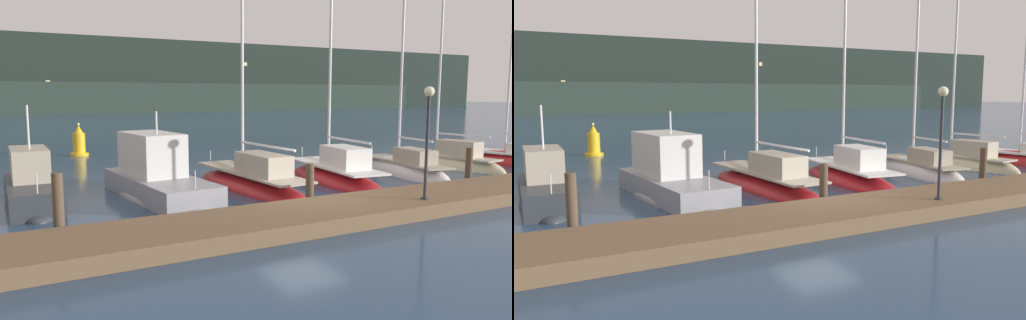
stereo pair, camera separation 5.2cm
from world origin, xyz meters
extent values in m
plane|color=navy|center=(0.00, 0.00, 0.00)|extent=(400.00, 400.00, 0.00)
cube|color=brown|center=(0.00, -2.03, 0.23)|extent=(38.54, 2.80, 0.45)
cylinder|color=#4C3D2D|center=(-7.88, -0.38, 0.90)|extent=(0.28, 0.28, 1.81)
cylinder|color=#4C3D2D|center=(0.00, -0.38, 0.77)|extent=(0.28, 0.28, 1.53)
cylinder|color=#4C3D2D|center=(7.88, -0.38, 0.82)|extent=(0.28, 0.28, 1.64)
ellipsoid|color=#2D3338|center=(-8.14, 4.48, 0.00)|extent=(1.78, 5.60, 0.99)
cube|color=#2D3338|center=(-8.14, 4.48, 0.42)|extent=(1.64, 5.04, 0.85)
cube|color=#A39984|center=(-8.13, 5.04, 1.40)|extent=(1.20, 2.47, 1.10)
cube|color=black|center=(-8.12, 6.15, 1.56)|extent=(1.04, 0.24, 0.50)
cylinder|color=silver|center=(-8.14, 4.59, 2.69)|extent=(0.07, 0.07, 1.49)
cylinder|color=silver|center=(-8.16, 2.13, 1.15)|extent=(0.04, 0.04, 0.60)
ellipsoid|color=gray|center=(-3.87, 3.74, 0.00)|extent=(2.96, 7.17, 1.01)
cube|color=gray|center=(-3.87, 3.74, 0.39)|extent=(2.71, 6.45, 0.79)
cube|color=silver|center=(-3.93, 4.44, 1.58)|extent=(1.86, 3.20, 1.58)
cube|color=black|center=(-4.06, 5.83, 1.81)|extent=(1.43, 0.42, 0.70)
cylinder|color=silver|center=(-3.88, 3.88, 2.77)|extent=(0.07, 0.07, 0.82)
cylinder|color=silver|center=(-3.61, 0.82, 1.09)|extent=(0.04, 0.04, 0.60)
ellipsoid|color=red|center=(-0.12, 3.62, 0.00)|extent=(2.19, 8.15, 1.11)
cube|color=#A39984|center=(-0.12, 3.62, 0.70)|extent=(1.84, 6.85, 0.08)
cube|color=#A39984|center=(-0.09, 2.65, 1.14)|extent=(1.23, 2.63, 0.80)
cylinder|color=silver|center=(-0.14, 4.27, 5.96)|extent=(0.12, 0.12, 10.53)
cylinder|color=silver|center=(-0.08, 2.39, 1.86)|extent=(0.22, 3.75, 0.09)
cylinder|color=silver|center=(-0.25, 7.34, 0.95)|extent=(0.04, 0.04, 0.50)
ellipsoid|color=red|center=(3.92, 3.38, 0.00)|extent=(2.95, 7.22, 1.14)
cube|color=silver|center=(3.92, 3.38, 0.70)|extent=(2.48, 6.07, 0.08)
cube|color=silver|center=(3.81, 2.55, 1.18)|extent=(1.50, 2.39, 0.88)
cylinder|color=silver|center=(4.00, 3.94, 5.07)|extent=(0.12, 0.12, 8.73)
cylinder|color=silver|center=(3.77, 2.31, 1.92)|extent=(0.53, 3.26, 0.09)
cylinder|color=silver|center=(4.36, 6.58, 0.95)|extent=(0.04, 0.04, 0.50)
ellipsoid|color=white|center=(8.00, 3.29, 0.00)|extent=(2.85, 6.71, 1.65)
cube|color=#A39984|center=(8.00, 3.29, 0.63)|extent=(2.39, 5.64, 0.08)
cube|color=#A39984|center=(7.86, 2.53, 0.99)|extent=(1.36, 2.23, 0.64)
cylinder|color=silver|center=(8.10, 3.81, 4.53)|extent=(0.12, 0.12, 7.79)
cylinder|color=silver|center=(7.86, 2.56, 1.75)|extent=(0.57, 2.50, 0.09)
cylinder|color=silver|center=(8.57, 6.24, 0.88)|extent=(0.04, 0.04, 0.50)
ellipsoid|color=beige|center=(11.75, 4.16, 0.00)|extent=(2.43, 6.76, 1.69)
cube|color=#A39984|center=(11.75, 4.16, 0.59)|extent=(2.04, 5.68, 0.08)
cube|color=#A39984|center=(11.85, 3.37, 1.04)|extent=(1.22, 2.22, 0.81)
cylinder|color=silver|center=(11.68, 4.68, 5.32)|extent=(0.12, 0.12, 9.45)
cylinder|color=silver|center=(11.86, 3.22, 1.74)|extent=(0.46, 2.92, 0.09)
cylinder|color=silver|center=(11.36, 7.17, 0.84)|extent=(0.04, 0.04, 0.50)
cylinder|color=silver|center=(15.84, 3.58, 6.10)|extent=(0.12, 0.12, 11.01)
cylinder|color=silver|center=(15.28, 6.75, 0.85)|extent=(0.04, 0.04, 0.50)
cylinder|color=gold|center=(-4.32, 18.39, 0.08)|extent=(1.12, 1.12, 0.16)
cylinder|color=gold|center=(-4.32, 18.39, 0.78)|extent=(0.75, 0.75, 1.24)
cone|color=gold|center=(-4.32, 18.39, 1.65)|extent=(0.52, 0.52, 0.50)
sphere|color=#F9EAB7|center=(-4.32, 18.39, 1.95)|extent=(0.16, 0.16, 0.16)
cylinder|color=#2D2D33|center=(2.88, -2.69, 0.48)|extent=(0.24, 0.24, 0.06)
cylinder|color=#2D2D33|center=(2.88, -2.69, 2.13)|extent=(0.10, 0.10, 3.24)
sphere|color=#F9EAB7|center=(2.88, -2.69, 3.89)|extent=(0.32, 0.32, 0.32)
cube|color=#1E2823|center=(0.00, 97.42, 7.61)|extent=(240.00, 16.00, 15.22)
cube|color=#26332C|center=(15.65, 87.42, 2.97)|extent=(144.00, 10.00, 5.94)
cube|color=#F4DB8C|center=(-2.67, 89.37, 3.62)|extent=(0.80, 0.10, 0.80)
cube|color=#F4DB8C|center=(1.75, 89.37, 5.93)|extent=(0.80, 0.10, 0.80)
cube|color=#F4DB8C|center=(-0.42, 89.37, 1.41)|extent=(0.80, 0.10, 0.80)
cube|color=#F4DB8C|center=(44.16, 89.37, 10.55)|extent=(0.80, 0.10, 0.80)
ellipsoid|color=red|center=(23.09, 12.56, 0.00)|extent=(2.53, 3.27, 0.56)
cube|color=brown|center=(23.09, 12.56, 0.22)|extent=(1.07, 0.98, 0.06)
camera|label=1|loc=(-9.43, -13.90, 3.82)|focal=35.00mm
camera|label=2|loc=(-9.38, -13.93, 3.82)|focal=35.00mm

